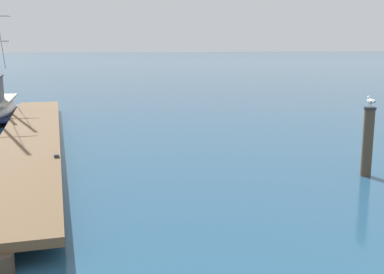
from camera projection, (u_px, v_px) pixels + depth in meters
The scene contains 3 objects.
floating_dock at pixel (30, 137), 15.30m from camera, with size 2.67×18.15×0.53m.
mooring_piling at pixel (368, 140), 11.91m from camera, with size 0.30×0.30×1.75m.
perched_seagull at pixel (371, 101), 11.71m from camera, with size 0.18×0.38×0.27m.
Camera 1 is at (-4.70, -1.48, 3.27)m, focal length 44.81 mm.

